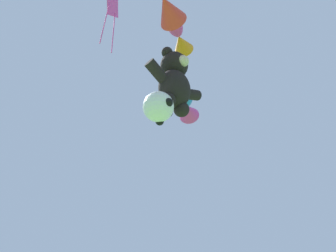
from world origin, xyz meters
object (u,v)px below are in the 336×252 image
soccer_ball_kite (159,107)px  teddy_bear_kite (175,81)px  fish_kite_magenta (178,33)px  diamond_kite (112,2)px  fish_kite_cobalt (186,103)px

soccer_ball_kite → teddy_bear_kite: bearing=2.8°
soccer_ball_kite → fish_kite_magenta: size_ratio=0.48×
fish_kite_magenta → soccer_ball_kite: bearing=166.7°
soccer_ball_kite → diamond_kite: (-1.02, 1.17, 4.28)m
soccer_ball_kite → diamond_kite: 4.55m
fish_kite_magenta → fish_kite_cobalt: bearing=36.6°
fish_kite_cobalt → diamond_kite: 4.12m
teddy_bear_kite → soccer_ball_kite: bearing=-177.2°
fish_kite_cobalt → fish_kite_magenta: size_ratio=0.99×
teddy_bear_kite → diamond_kite: (-1.66, 1.14, 3.00)m
fish_kite_cobalt → fish_kite_magenta: 2.58m
teddy_bear_kite → fish_kite_magenta: 1.84m
soccer_ball_kite → fish_kite_cobalt: bearing=27.0°
teddy_bear_kite → soccer_ball_kite: teddy_bear_kite is taller
fish_kite_cobalt → teddy_bear_kite: bearing=-146.5°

